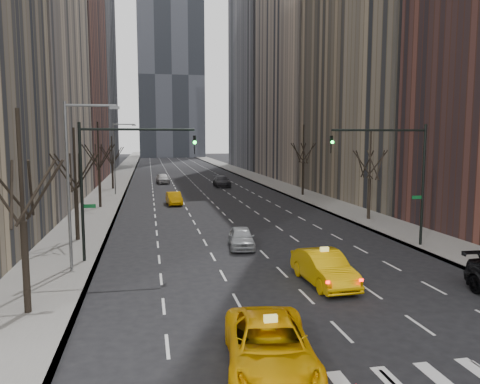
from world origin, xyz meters
TOP-DOWN VIEW (x-y plane):
  - ground at (0.00, 0.00)m, footprint 400.00×400.00m
  - sidewalk_left at (-12.25, 70.00)m, footprint 4.50×320.00m
  - sidewalk_right at (12.25, 70.00)m, footprint 4.50×320.00m
  - bld_left_far at (-21.50, 66.00)m, footprint 14.00×28.00m
  - bld_left_deep at (-21.50, 96.00)m, footprint 14.00×30.00m
  - bld_right_far at (21.50, 64.00)m, footprint 14.00×28.00m
  - bld_right_deep at (21.50, 95.00)m, footprint 14.00×30.00m
  - tree_lw_a at (-12.00, 4.00)m, footprint 3.36×3.50m
  - tree_lw_b at (-12.00, 18.00)m, footprint 3.36×3.50m
  - tree_lw_c at (-12.00, 34.00)m, footprint 3.36×3.50m
  - tree_lw_d at (-12.00, 52.00)m, footprint 3.36×3.50m
  - tree_rw_b at (12.00, 22.00)m, footprint 3.36×3.50m
  - tree_rw_c at (12.00, 40.00)m, footprint 3.36×3.50m
  - traffic_mast_left at (-9.11, 12.00)m, footprint 6.69×0.39m
  - traffic_mast_right at (9.11, 12.00)m, footprint 6.69×0.39m
  - streetlight_near at (-10.84, 10.00)m, footprint 2.83×0.22m
  - streetlight_far at (-10.84, 45.00)m, footprint 2.83×0.22m
  - taxi_suv at (-3.44, -2.43)m, footprint 3.44×6.10m
  - taxi_sedan at (1.46, 5.59)m, footprint 1.99×5.14m
  - silver_sedan_ahead at (-1.05, 14.03)m, footprint 2.10×4.20m
  - far_taxi at (-4.35, 35.26)m, footprint 1.75×4.26m
  - far_suv_grey at (3.69, 52.94)m, footprint 2.24×5.46m
  - far_car_white at (-4.82, 59.77)m, footprint 2.29×4.88m

SIDE VIEW (x-z plane):
  - ground at x=0.00m, z-range 0.00..0.00m
  - sidewalk_left at x=-12.25m, z-range 0.00..0.15m
  - sidewalk_right at x=12.25m, z-range 0.00..0.15m
  - far_taxi at x=-4.35m, z-range 0.00..1.37m
  - silver_sedan_ahead at x=-1.05m, z-range 0.00..1.37m
  - far_suv_grey at x=3.69m, z-range 0.00..1.58m
  - taxi_suv at x=-3.44m, z-range 0.00..1.61m
  - far_car_white at x=-4.82m, z-range 0.00..1.61m
  - taxi_sedan at x=1.46m, z-range 0.00..1.67m
  - tree_lw_d at x=-12.00m, z-range -0.12..7.24m
  - tree_lw_b at x=-12.00m, z-range -0.19..7.63m
  - tree_rw_b at x=12.00m, z-range -0.19..7.63m
  - tree_lw_a at x=-12.00m, z-range -0.26..8.02m
  - tree_lw_c at x=-12.00m, z-range -0.33..8.41m
  - tree_rw_c at x=12.00m, z-range -0.33..8.41m
  - traffic_mast_left at x=-9.11m, z-range 1.49..9.49m
  - traffic_mast_right at x=9.11m, z-range 1.49..9.49m
  - streetlight_near at x=-10.84m, z-range 1.12..10.12m
  - streetlight_far at x=-10.84m, z-range 1.12..10.12m
  - bld_left_far at x=-21.50m, z-range 0.00..44.00m
  - bld_right_far at x=21.50m, z-range 0.00..50.00m
  - bld_right_deep at x=21.50m, z-range 0.00..58.00m
  - bld_left_deep at x=-21.50m, z-range 0.00..60.00m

